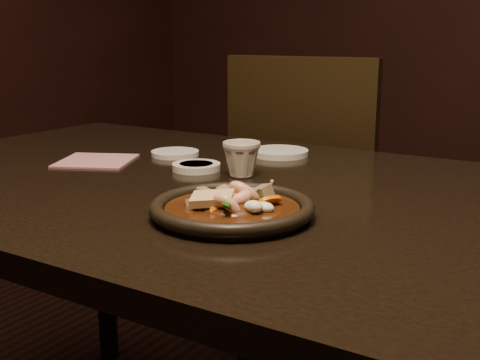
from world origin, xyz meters
The scene contains 10 objects.
table centered at (0.00, 0.00, 0.67)m, with size 1.60×0.90×0.75m.
chair centered at (-0.14, 0.68, 0.52)m, with size 0.47×0.47×0.96m.
plate centered at (0.11, -0.17, 0.76)m, with size 0.25×0.25×0.03m.
stirfry centered at (0.10, -0.17, 0.77)m, with size 0.14×0.13×0.06m.
soy_dish centered at (-0.13, 0.06, 0.76)m, with size 0.10×0.10×0.01m, color white.
saucer_left centered at (-0.26, 0.16, 0.76)m, with size 0.11×0.11×0.01m, color white.
saucer_right centered at (-0.06, 0.29, 0.76)m, with size 0.13×0.13×0.01m, color white.
tea_cup centered at (-0.02, 0.06, 0.79)m, with size 0.07×0.07×0.07m, color beige.
chopsticks centered at (0.10, -0.05, 0.75)m, with size 0.10×0.21×0.01m.
napkin centered at (-0.37, 0.02, 0.75)m, with size 0.15×0.15×0.00m, color #AE6B7A.
Camera 1 is at (0.58, -0.90, 1.02)m, focal length 45.00 mm.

